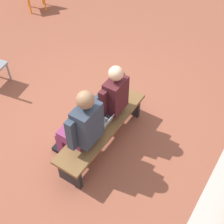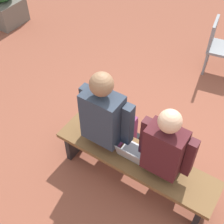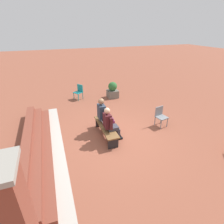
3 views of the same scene
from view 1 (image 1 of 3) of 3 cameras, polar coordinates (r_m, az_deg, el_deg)
The scene contains 6 objects.
ground_plane at distance 5.10m, azimuth -3.82°, elevation -3.14°, with size 60.00×60.00×0.00m, color brown.
concrete_strip at distance 4.59m, azimuth 18.32°, elevation -15.46°, with size 6.57×0.40×0.01m, color #B7B2A8.
bench at distance 4.63m, azimuth -1.79°, elevation -3.17°, with size 1.80×0.44×0.45m.
person_student at distance 4.56m, azimuth -0.47°, elevation 2.53°, with size 0.54×0.68×1.34m.
person_adult at distance 4.16m, azimuth -5.69°, elevation -2.65°, with size 0.59×0.75×1.43m.
laptop at distance 4.50m, azimuth -1.86°, elevation -2.23°, with size 0.32×0.29×0.21m.
Camera 1 is at (2.55, 2.06, 3.92)m, focal length 50.00 mm.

